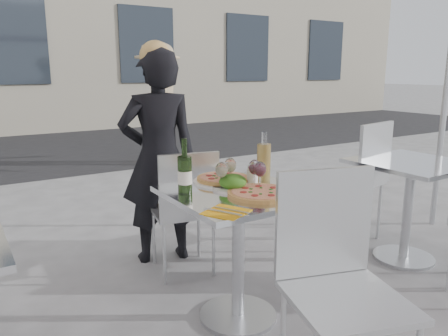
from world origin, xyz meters
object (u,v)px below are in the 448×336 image
chair_far (185,203)px  wine_bottle (185,173)px  wineglass_red_b (255,168)px  chair_near (336,269)px  wineglass_red_a (260,170)px  side_table_right (410,190)px  pedestrian_b (159,104)px  napkin_right (298,191)px  pizza_far (223,179)px  side_chair_rfar (360,172)px  napkin_left (226,212)px  salad_plate (233,183)px  carafe (264,161)px  wineglass_white_b (230,166)px  pizza_near (261,193)px  wineglass_white_a (221,171)px  main_table (239,228)px  sugar_shaker (252,175)px  woman_diner (159,158)px

chair_far → wine_bottle: size_ratio=2.97×
wine_bottle → wineglass_red_b: bearing=-12.8°
chair_near → wineglass_red_a: size_ratio=6.22×
side_table_right → chair_far: chair_far is taller
pedestrian_b → napkin_right: bearing=20.4°
pedestrian_b → wine_bottle: pedestrian_b is taller
chair_far → pizza_far: size_ratio=2.54×
pedestrian_b → side_chair_rfar: bearing=35.9°
napkin_left → wine_bottle: bearing=66.0°
salad_plate → napkin_left: bearing=-127.6°
side_chair_rfar → salad_plate: bearing=4.0°
pizza_far → wine_bottle: (-0.30, -0.11, 0.10)m
carafe → napkin_left: size_ratio=1.20×
wineglass_white_b → napkin_left: 0.51m
pizza_near → napkin_left: size_ratio=1.44×
pizza_near → wineglass_white_a: 0.24m
wineglass_white_b → chair_near: bearing=-91.4°
napkin_left → main_table: bearing=20.1°
wineglass_white_b → wineglass_red_a: bearing=-65.9°
pizza_far → carafe: carafe is taller
pedestrian_b → salad_plate: (-1.39, -4.15, -0.12)m
pizza_far → wineglass_white_a: (-0.10, -0.15, 0.09)m
main_table → side_table_right: size_ratio=1.00×
napkin_right → pedestrian_b: bearing=91.8°
pizza_near → napkin_right: size_ratio=1.57×
pizza_near → salad_plate: bearing=111.9°
salad_plate → wineglass_red_b: 0.15m
salad_plate → wineglass_red_a: bearing=-34.2°
pizza_near → pizza_far: 0.33m
side_table_right → sugar_shaker: bearing=176.4°
pizza_far → woman_diner: bearing=94.7°
main_table → woman_diner: 1.02m
chair_far → napkin_right: bearing=119.9°
chair_near → wine_bottle: wine_bottle is taller
side_table_right → pizza_near: (-1.44, -0.12, 0.22)m
salad_plate → wineglass_white_a: size_ratio=1.40×
carafe → wineglass_white_b: carafe is taller
salad_plate → wineglass_red_a: 0.16m
napkin_left → sugar_shaker: bearing=14.6°
wineglass_red_a → wineglass_red_b: 0.06m
wine_bottle → wineglass_white_b: wine_bottle is taller
side_table_right → side_chair_rfar: bearing=95.7°
main_table → pizza_near: (0.06, -0.12, 0.22)m
chair_near → pizza_far: 0.93m
wineglass_red_b → napkin_right: (0.14, -0.20, -0.11)m
woman_diner → sugar_shaker: (0.18, -0.91, 0.03)m
napkin_right → wine_bottle: bearing=167.8°
sugar_shaker → side_chair_rfar: bearing=14.6°
side_chair_rfar → pizza_near: (-1.40, -0.54, 0.17)m
pizza_far → napkin_left: bearing=-120.5°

